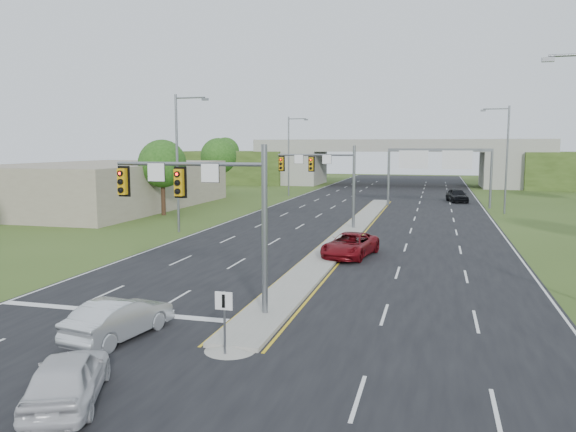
% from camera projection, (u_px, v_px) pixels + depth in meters
% --- Properties ---
extents(ground, '(240.00, 240.00, 0.00)m').
position_uv_depth(ground, '(265.00, 317.00, 22.93)').
color(ground, '#334719').
rests_on(ground, ground).
extents(road, '(24.00, 160.00, 0.02)m').
position_uv_depth(road, '(367.00, 215.00, 56.50)').
color(road, black).
rests_on(road, ground).
extents(median, '(2.00, 54.00, 0.16)m').
position_uv_depth(median, '(350.00, 232.00, 44.98)').
color(median, gray).
rests_on(median, road).
extents(median_nose, '(2.00, 2.00, 0.16)m').
position_uv_depth(median_nose, '(230.00, 348.00, 19.08)').
color(median_nose, gray).
rests_on(median_nose, road).
extents(lane_markings, '(23.72, 160.00, 0.01)m').
position_uv_depth(lane_markings, '(353.00, 223.00, 50.82)').
color(lane_markings, gold).
rests_on(lane_markings, road).
extents(signal_mast_near, '(6.62, 0.60, 7.00)m').
position_uv_depth(signal_mast_near, '(211.00, 201.00, 22.85)').
color(signal_mast_near, slate).
rests_on(signal_mast_near, ground).
extents(signal_mast_far, '(6.62, 0.60, 7.00)m').
position_uv_depth(signal_mast_far, '(327.00, 173.00, 46.83)').
color(signal_mast_far, slate).
rests_on(signal_mast_far, ground).
extents(keep_right_sign, '(0.60, 0.13, 2.20)m').
position_uv_depth(keep_right_sign, '(224.00, 312.00, 18.40)').
color(keep_right_sign, slate).
rests_on(keep_right_sign, ground).
extents(sign_gantry, '(11.58, 0.44, 6.67)m').
position_uv_depth(sign_gantry, '(438.00, 161.00, 63.68)').
color(sign_gantry, slate).
rests_on(sign_gantry, ground).
extents(overpass, '(80.00, 14.00, 8.10)m').
position_uv_depth(overpass, '(398.00, 165.00, 99.23)').
color(overpass, gray).
rests_on(overpass, ground).
extents(lightpole_l_mid, '(2.85, 0.25, 11.00)m').
position_uv_depth(lightpole_l_mid, '(179.00, 157.00, 44.74)').
color(lightpole_l_mid, slate).
rests_on(lightpole_l_mid, ground).
extents(lightpole_l_far, '(2.85, 0.25, 11.00)m').
position_uv_depth(lightpole_l_far, '(290.00, 152.00, 78.31)').
color(lightpole_l_far, slate).
rests_on(lightpole_l_far, ground).
extents(lightpole_r_far, '(2.85, 0.25, 11.00)m').
position_uv_depth(lightpole_r_far, '(505.00, 154.00, 57.17)').
color(lightpole_r_far, slate).
rests_on(lightpole_r_far, ground).
extents(tree_l_near, '(4.80, 4.80, 7.60)m').
position_uv_depth(tree_l_near, '(162.00, 164.00, 56.15)').
color(tree_l_near, '#382316').
rests_on(tree_l_near, ground).
extents(tree_l_mid, '(5.20, 5.20, 8.12)m').
position_uv_depth(tree_l_mid, '(218.00, 156.00, 81.10)').
color(tree_l_mid, '#382316').
rests_on(tree_l_mid, ground).
extents(tree_back_a, '(6.00, 6.00, 8.85)m').
position_uv_depth(tree_back_a, '(225.00, 151.00, 122.03)').
color(tree_back_a, '#382316').
rests_on(tree_back_a, ground).
extents(tree_back_b, '(5.60, 5.60, 8.32)m').
position_uv_depth(tree_back_b, '(288.00, 153.00, 118.52)').
color(tree_back_b, '#382316').
rests_on(tree_back_b, ground).
extents(tree_back_c, '(5.60, 5.60, 8.32)m').
position_uv_depth(tree_back_c, '(532.00, 154.00, 106.33)').
color(tree_back_c, '#382316').
rests_on(tree_back_c, ground).
extents(commercial_building, '(18.00, 30.00, 5.00)m').
position_uv_depth(commercial_building, '(104.00, 185.00, 63.81)').
color(commercial_building, gray).
rests_on(commercial_building, ground).
extents(car_white, '(3.29, 4.63, 1.46)m').
position_uv_depth(car_white, '(68.00, 377.00, 15.07)').
color(car_white, silver).
rests_on(car_white, road).
extents(car_silver, '(2.30, 4.69, 1.48)m').
position_uv_depth(car_silver, '(120.00, 318.00, 20.24)').
color(car_silver, '#B5B9BE').
rests_on(car_silver, road).
extents(car_far_a, '(3.40, 5.72, 1.49)m').
position_uv_depth(car_far_a, '(350.00, 245.00, 35.19)').
color(car_far_a, maroon).
rests_on(car_far_a, road).
extents(car_far_c, '(2.99, 5.23, 1.68)m').
position_uv_depth(car_far_c, '(457.00, 195.00, 69.85)').
color(car_far_c, black).
rests_on(car_far_c, road).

